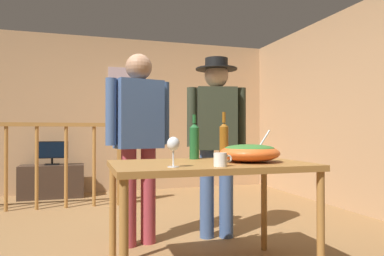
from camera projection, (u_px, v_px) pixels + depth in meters
The scene contains 15 objects.
ground_plane at pixel (141, 240), 3.20m from camera, with size 7.30×7.30×0.00m, color olive.
back_wall at pixel (115, 114), 5.90m from camera, with size 5.37×0.10×2.51m, color tan.
side_wall_right at pixel (330, 111), 4.80m from camera, with size 0.10×4.21×2.51m, color tan.
framed_picture at pixel (125, 82), 5.89m from camera, with size 0.53×0.03×0.47m, color #B49CA6.
stair_railing at pixel (54, 156), 4.53m from camera, with size 2.51×0.10×1.14m.
tv_console at pixel (52, 181), 5.28m from camera, with size 0.90×0.40×0.48m, color #38281E.
flat_screen_tv at pixel (52, 151), 5.26m from camera, with size 0.45×0.12×0.35m.
serving_table at pixel (209, 174), 2.43m from camera, with size 1.31×0.82×0.77m.
salad_bowl at pixel (249, 152), 2.46m from camera, with size 0.42×0.42×0.22m.
wine_glass at pixel (173, 145), 2.10m from camera, with size 0.08×0.08×0.18m.
wine_bottle_amber at pixel (224, 140), 2.77m from camera, with size 0.07×0.07×0.36m.
wine_bottle_green at pixel (194, 140), 2.72m from camera, with size 0.07×0.07×0.34m.
mug_white at pixel (221, 160), 2.15m from camera, with size 0.12×0.08×0.08m.
person_standing_left at pixel (139, 131), 3.09m from camera, with size 0.57×0.31×1.65m.
person_standing_right at pixel (216, 131), 3.30m from camera, with size 0.54×0.39×1.66m.
Camera 1 is at (-0.50, -3.20, 0.98)m, focal length 33.43 mm.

